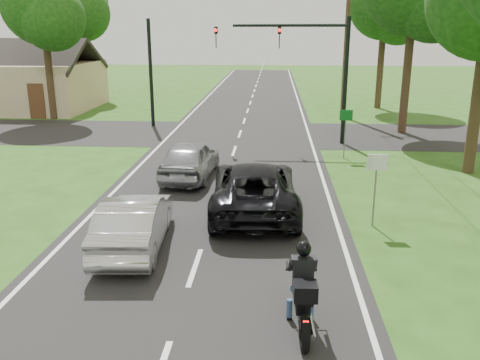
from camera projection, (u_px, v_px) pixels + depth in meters
name	position (u px, v px, depth m)	size (l,w,h in m)	color
ground	(195.00, 268.00, 12.07)	(140.00, 140.00, 0.00)	#274A14
road	(230.00, 162.00, 21.63)	(8.00, 100.00, 0.01)	black
cross_road	(240.00, 134.00, 27.36)	(60.00, 7.00, 0.01)	black
motorcycle_rider	(303.00, 296.00, 9.40)	(0.59, 2.07, 1.78)	black
dark_suv	(254.00, 187.00, 15.59)	(2.55, 5.52, 1.53)	black
silver_sedan	(134.00, 222.00, 12.98)	(1.46, 4.17, 1.38)	silver
silver_suv	(190.00, 159.00, 19.11)	(1.71, 4.26, 1.45)	#919398
traffic_signal	(307.00, 58.00, 24.05)	(6.38, 0.44, 6.00)	black
signal_pole_far	(151.00, 74.00, 28.75)	(0.20, 0.20, 6.00)	black
utility_pole_far	(347.00, 35.00, 31.25)	(1.60, 0.28, 10.00)	brown
sign_white	(376.00, 173.00, 14.16)	(0.55, 0.07, 2.12)	slate
sign_green	(346.00, 122.00, 21.80)	(0.55, 0.07, 2.12)	slate
tree_row_e	(390.00, 7.00, 34.15)	(5.28, 5.12, 9.61)	#332316
tree_left_near	(46.00, 9.00, 29.86)	(5.12, 4.96, 9.22)	#332316
tree_left_far	(76.00, 6.00, 39.35)	(5.76, 5.58, 10.14)	#332316
house	(20.00, 83.00, 35.53)	(10.20, 8.00, 4.84)	tan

